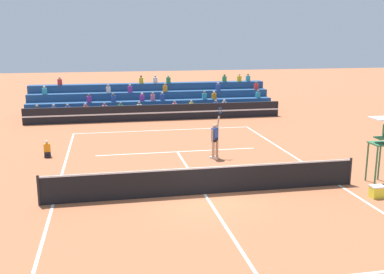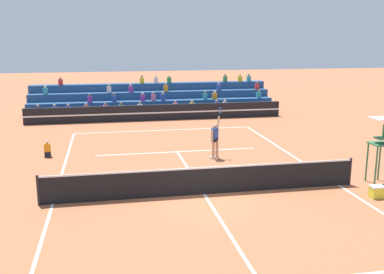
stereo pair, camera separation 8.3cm
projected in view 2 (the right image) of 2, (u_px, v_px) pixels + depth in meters
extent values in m
plane|color=#AD603D|center=(204.00, 194.00, 16.90)|extent=(120.00, 120.00, 0.00)
cube|color=white|center=(164.00, 130.00, 28.29)|extent=(11.00, 0.10, 0.01)
cube|color=white|center=(53.00, 204.00, 15.89)|extent=(0.10, 23.80, 0.01)
cube|color=white|center=(339.00, 185.00, 17.91)|extent=(0.10, 23.80, 0.01)
cube|color=white|center=(177.00, 152.00, 23.05)|extent=(8.25, 0.10, 0.01)
cube|color=white|center=(204.00, 194.00, 16.90)|extent=(0.10, 12.85, 0.01)
cylinder|color=black|center=(38.00, 190.00, 15.68)|extent=(0.10, 0.10, 1.10)
cylinder|color=black|center=(350.00, 171.00, 17.87)|extent=(0.10, 0.10, 1.10)
cube|color=black|center=(204.00, 182.00, 16.79)|extent=(11.90, 0.02, 1.00)
cube|color=white|center=(204.00, 168.00, 16.67)|extent=(11.90, 0.04, 0.06)
cube|color=black|center=(157.00, 112.00, 31.55)|extent=(18.00, 0.24, 1.10)
cube|color=white|center=(157.00, 113.00, 31.43)|extent=(18.00, 0.02, 0.10)
cube|color=navy|center=(155.00, 113.00, 32.83)|extent=(18.27, 0.95, 0.55)
cube|color=pink|center=(105.00, 108.00, 31.90)|extent=(0.32, 0.22, 0.44)
sphere|color=brown|center=(105.00, 104.00, 31.83)|extent=(0.18, 0.18, 0.18)
cube|color=#2D4CA5|center=(68.00, 110.00, 31.44)|extent=(0.32, 0.22, 0.44)
sphere|color=tan|center=(68.00, 105.00, 31.36)|extent=(0.18, 0.18, 0.18)
cube|color=silver|center=(140.00, 107.00, 32.35)|extent=(0.32, 0.22, 0.44)
sphere|color=#9E7051|center=(140.00, 103.00, 32.28)|extent=(0.18, 0.18, 0.18)
cube|color=black|center=(38.00, 110.00, 31.06)|extent=(0.32, 0.22, 0.44)
sphere|color=tan|center=(38.00, 106.00, 30.99)|extent=(0.18, 0.18, 0.18)
cube|color=pink|center=(175.00, 106.00, 32.83)|extent=(0.32, 0.22, 0.44)
sphere|color=#9E7051|center=(175.00, 102.00, 32.76)|extent=(0.18, 0.18, 0.18)
cube|color=#B2B2B7|center=(225.00, 105.00, 33.52)|extent=(0.32, 0.22, 0.44)
sphere|color=beige|center=(225.00, 101.00, 33.44)|extent=(0.18, 0.18, 0.18)
cube|color=#2D4CA5|center=(217.00, 105.00, 33.40)|extent=(0.32, 0.22, 0.44)
sphere|color=tan|center=(217.00, 101.00, 33.33)|extent=(0.18, 0.18, 0.18)
cube|color=yellow|center=(192.00, 106.00, 33.06)|extent=(0.32, 0.22, 0.44)
sphere|color=tan|center=(192.00, 102.00, 32.99)|extent=(0.18, 0.18, 0.18)
cube|color=#2D4CA5|center=(55.00, 110.00, 31.26)|extent=(0.32, 0.22, 0.44)
sphere|color=beige|center=(54.00, 105.00, 31.19)|extent=(0.18, 0.18, 0.18)
cube|color=#338C4C|center=(121.00, 108.00, 32.11)|extent=(0.32, 0.22, 0.44)
sphere|color=brown|center=(121.00, 104.00, 32.04)|extent=(0.18, 0.18, 0.18)
cube|color=red|center=(86.00, 109.00, 31.66)|extent=(0.32, 0.22, 0.44)
sphere|color=tan|center=(86.00, 105.00, 31.59)|extent=(0.18, 0.18, 0.18)
cube|color=navy|center=(154.00, 108.00, 33.68)|extent=(18.27, 0.95, 1.10)
cube|color=purple|center=(90.00, 99.00, 32.49)|extent=(0.32, 0.22, 0.44)
sphere|color=brown|center=(90.00, 95.00, 32.42)|extent=(0.18, 0.18, 0.18)
cube|color=teal|center=(205.00, 96.00, 34.06)|extent=(0.32, 0.22, 0.44)
sphere|color=brown|center=(205.00, 92.00, 33.99)|extent=(0.18, 0.18, 0.18)
cube|color=pink|center=(153.00, 98.00, 33.34)|extent=(0.32, 0.22, 0.44)
sphere|color=#9E7051|center=(153.00, 93.00, 33.27)|extent=(0.18, 0.18, 0.18)
cube|color=orange|center=(215.00, 96.00, 34.20)|extent=(0.32, 0.22, 0.44)
sphere|color=beige|center=(215.00, 92.00, 34.13)|extent=(0.18, 0.18, 0.18)
cube|color=purple|center=(143.00, 98.00, 33.20)|extent=(0.32, 0.22, 0.44)
sphere|color=beige|center=(143.00, 94.00, 33.12)|extent=(0.18, 0.18, 0.18)
cube|color=#2D4CA5|center=(114.00, 99.00, 32.81)|extent=(0.32, 0.22, 0.44)
sphere|color=brown|center=(114.00, 94.00, 32.74)|extent=(0.18, 0.18, 0.18)
cube|color=teal|center=(259.00, 95.00, 34.85)|extent=(0.32, 0.22, 0.44)
sphere|color=#9E7051|center=(259.00, 91.00, 34.78)|extent=(0.18, 0.18, 0.18)
cube|color=#2D4CA5|center=(163.00, 97.00, 33.47)|extent=(0.32, 0.22, 0.44)
sphere|color=tan|center=(163.00, 93.00, 33.40)|extent=(0.18, 0.18, 0.18)
cube|color=navy|center=(152.00, 102.00, 34.53)|extent=(18.27, 0.95, 1.65)
cube|color=silver|center=(109.00, 90.00, 33.54)|extent=(0.32, 0.22, 0.44)
sphere|color=#9E7051|center=(109.00, 86.00, 33.47)|extent=(0.18, 0.18, 0.18)
cube|color=teal|center=(45.00, 91.00, 32.70)|extent=(0.32, 0.22, 0.44)
sphere|color=beige|center=(45.00, 87.00, 32.63)|extent=(0.18, 0.18, 0.18)
cube|color=#2D4CA5|center=(219.00, 87.00, 35.09)|extent=(0.32, 0.22, 0.44)
sphere|color=tan|center=(219.00, 83.00, 35.02)|extent=(0.18, 0.18, 0.18)
cube|color=purple|center=(131.00, 89.00, 33.83)|extent=(0.32, 0.22, 0.44)
sphere|color=tan|center=(131.00, 85.00, 33.76)|extent=(0.18, 0.18, 0.18)
cube|color=orange|center=(166.00, 89.00, 34.32)|extent=(0.32, 0.22, 0.44)
sphere|color=#9E7051|center=(166.00, 84.00, 34.25)|extent=(0.18, 0.18, 0.18)
cube|color=red|center=(257.00, 87.00, 35.67)|extent=(0.32, 0.22, 0.44)
sphere|color=brown|center=(257.00, 83.00, 35.60)|extent=(0.18, 0.18, 0.18)
cube|color=navy|center=(151.00, 97.00, 35.38)|extent=(18.27, 0.95, 2.20)
cube|color=yellow|center=(240.00, 79.00, 36.25)|extent=(0.32, 0.22, 0.44)
sphere|color=tan|center=(240.00, 75.00, 36.18)|extent=(0.18, 0.18, 0.18)
cube|color=yellow|center=(142.00, 81.00, 34.79)|extent=(0.32, 0.22, 0.44)
sphere|color=brown|center=(142.00, 76.00, 34.72)|extent=(0.18, 0.18, 0.18)
cube|color=red|center=(61.00, 82.00, 33.67)|extent=(0.32, 0.22, 0.44)
sphere|color=tan|center=(60.00, 78.00, 33.60)|extent=(0.18, 0.18, 0.18)
cube|color=#338C4C|center=(225.00, 79.00, 36.02)|extent=(0.32, 0.22, 0.44)
sphere|color=brown|center=(225.00, 75.00, 35.95)|extent=(0.18, 0.18, 0.18)
cube|color=silver|center=(156.00, 80.00, 35.00)|extent=(0.32, 0.22, 0.44)
sphere|color=beige|center=(156.00, 76.00, 34.92)|extent=(0.18, 0.18, 0.18)
cube|color=teal|center=(249.00, 79.00, 36.38)|extent=(0.32, 0.22, 0.44)
sphere|color=#9E7051|center=(249.00, 75.00, 36.31)|extent=(0.18, 0.18, 0.18)
cube|color=#338C4C|center=(169.00, 80.00, 35.18)|extent=(0.32, 0.22, 0.44)
sphere|color=beige|center=(169.00, 76.00, 35.11)|extent=(0.18, 0.18, 0.18)
cylinder|color=#337047|center=(376.00, 166.00, 17.68)|extent=(0.07, 0.07, 1.60)
cylinder|color=#337047|center=(367.00, 162.00, 18.29)|extent=(0.07, 0.07, 1.60)
cylinder|color=#337047|center=(379.00, 161.00, 18.39)|extent=(0.07, 0.07, 1.60)
cube|color=#337047|center=(380.00, 144.00, 17.85)|extent=(0.68, 0.76, 0.06)
cube|color=#337047|center=(382.00, 138.00, 17.81)|extent=(0.44, 0.48, 0.06)
cube|color=white|center=(382.00, 119.00, 17.62)|extent=(0.76, 0.84, 0.04)
cube|color=black|center=(48.00, 156.00, 22.07)|extent=(0.28, 0.36, 0.12)
cube|color=black|center=(48.00, 153.00, 22.04)|extent=(0.28, 0.24, 0.18)
cube|color=orange|center=(47.00, 148.00, 21.98)|extent=(0.30, 0.18, 0.40)
sphere|color=beige|center=(47.00, 142.00, 21.92)|extent=(0.17, 0.17, 0.17)
cylinder|color=tan|center=(213.00, 150.00, 21.65)|extent=(0.14, 0.14, 0.90)
cylinder|color=tan|center=(217.00, 149.00, 21.78)|extent=(0.14, 0.14, 0.90)
cube|color=black|center=(215.00, 140.00, 21.61)|extent=(0.37, 0.37, 0.20)
cube|color=#2D4CA5|center=(215.00, 134.00, 21.54)|extent=(0.39, 0.40, 0.56)
sphere|color=tan|center=(215.00, 126.00, 21.46)|extent=(0.22, 0.22, 0.22)
cube|color=white|center=(212.00, 158.00, 21.76)|extent=(0.27, 0.27, 0.09)
cube|color=white|center=(216.00, 157.00, 21.89)|extent=(0.27, 0.27, 0.09)
cylinder|color=tan|center=(212.00, 136.00, 21.36)|extent=(0.09, 0.09, 0.56)
cylinder|color=tan|center=(218.00, 122.00, 21.69)|extent=(0.26, 0.26, 0.60)
cylinder|color=black|center=(220.00, 114.00, 21.71)|extent=(0.09, 0.09, 0.22)
torus|color=#1E4C99|center=(220.00, 110.00, 21.72)|extent=(0.29, 0.30, 0.39)
sphere|color=#C6DB33|center=(219.00, 167.00, 20.26)|extent=(0.07, 0.07, 0.07)
cube|color=yellow|center=(377.00, 192.00, 16.51)|extent=(0.48, 0.36, 0.40)
cube|color=white|center=(377.00, 187.00, 16.46)|extent=(0.50, 0.38, 0.05)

